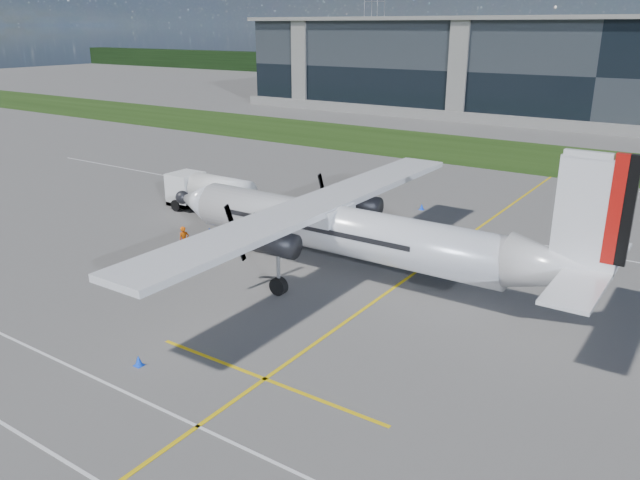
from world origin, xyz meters
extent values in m
plane|color=#605E5B|center=(0.00, 40.00, 0.00)|extent=(400.00, 400.00, 0.00)
cube|color=#1E390F|center=(0.00, 48.00, 0.02)|extent=(400.00, 18.00, 0.04)
cube|color=black|center=(0.00, 80.00, 7.50)|extent=(120.00, 20.00, 15.00)
cube|color=yellow|center=(3.00, 10.00, 0.01)|extent=(0.20, 70.00, 0.01)
cube|color=white|center=(0.00, -14.00, 0.01)|extent=(90.00, 0.15, 0.01)
imported|color=#F25907|center=(-10.99, 3.05, 1.08)|extent=(0.94, 1.06, 2.15)
cone|color=#0E47F8|center=(-13.17, 4.99, 0.25)|extent=(0.36, 0.36, 0.50)
cone|color=#0E47F8|center=(-2.31, -8.25, 0.25)|extent=(0.36, 0.36, 0.50)
cone|color=#0E47F8|center=(-12.51, 6.93, 0.25)|extent=(0.36, 0.36, 0.50)
cone|color=#0E47F8|center=(-2.62, 21.29, 0.25)|extent=(0.36, 0.36, 0.50)
camera|label=1|loc=(17.88, -23.82, 14.22)|focal=35.00mm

